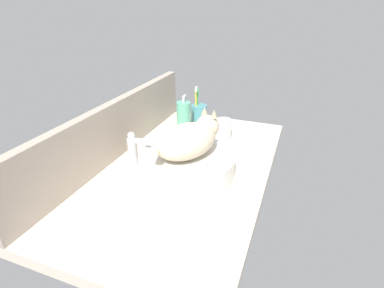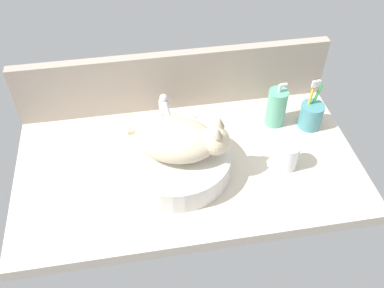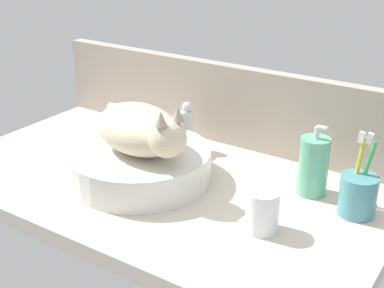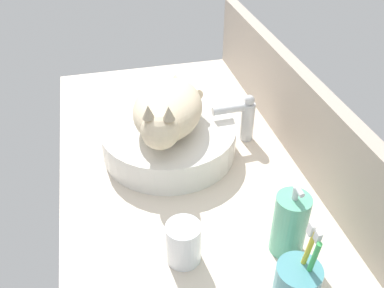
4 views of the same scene
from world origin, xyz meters
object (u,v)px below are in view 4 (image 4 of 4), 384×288
sink_basin (169,139)px  water_glass (184,244)px  faucet (244,117)px  cat (167,110)px  soap_dispenser (290,224)px  toothbrush_cup (297,284)px

sink_basin → water_glass: bearing=-6.7°
sink_basin → faucet: bearing=92.4°
sink_basin → cat: size_ratio=1.14×
sink_basin → soap_dispenser: size_ratio=2.02×
toothbrush_cup → water_glass: bearing=-129.6°
sink_basin → toothbrush_cup: toothbrush_cup is taller
faucet → toothbrush_cup: toothbrush_cup is taller
soap_dispenser → water_glass: size_ratio=1.90×
sink_basin → toothbrush_cup: 50.92cm
toothbrush_cup → soap_dispenser: bearing=163.0°
toothbrush_cup → water_glass: (-14.17, -17.12, -0.81)cm
soap_dispenser → water_glass: soap_dispenser is taller
faucet → soap_dispenser: size_ratio=0.79×
water_glass → cat: bearing=173.6°
soap_dispenser → water_glass: bearing=-96.9°
faucet → cat: bearing=-84.0°
soap_dispenser → toothbrush_cup: bearing=-17.0°
sink_basin → faucet: faucet is taller
cat → toothbrush_cup: bearing=15.6°
sink_basin → faucet: size_ratio=2.54×
sink_basin → water_glass: (35.05, -4.13, 0.08)cm
sink_basin → soap_dispenser: bearing=23.8°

